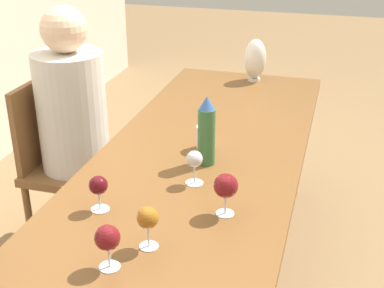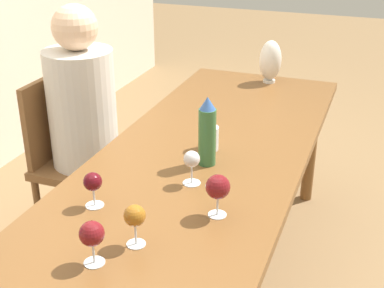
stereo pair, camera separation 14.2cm
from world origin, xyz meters
name	(u,v)px [view 1 (the left image)]	position (x,y,z in m)	size (l,w,h in m)	color
dining_table	(188,189)	(0.00, 0.00, 0.66)	(2.65, 0.83, 0.72)	brown
water_bottle	(207,132)	(0.11, -0.04, 0.86)	(0.07, 0.07, 0.28)	#336638
water_tumbler	(206,138)	(0.24, -0.01, 0.77)	(0.08, 0.08, 0.10)	silver
vase	(255,59)	(1.20, -0.04, 0.85)	(0.12, 0.12, 0.24)	silver
wine_glass_0	(107,239)	(-0.61, 0.05, 0.82)	(0.07, 0.07, 0.14)	silver
wine_glass_1	(148,219)	(-0.48, -0.02, 0.82)	(0.07, 0.07, 0.14)	silver
wine_glass_2	(98,186)	(-0.33, 0.21, 0.81)	(0.06, 0.06, 0.13)	silver
wine_glass_3	(194,160)	(-0.07, -0.04, 0.82)	(0.07, 0.07, 0.13)	silver
wine_glass_4	(226,186)	(-0.24, -0.20, 0.83)	(0.08, 0.08, 0.15)	silver
chair_far	(65,160)	(0.39, 0.76, 0.49)	(0.44, 0.44, 0.89)	brown
person_far	(76,127)	(0.39, 0.68, 0.68)	(0.33, 0.33, 1.26)	#2D2D38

